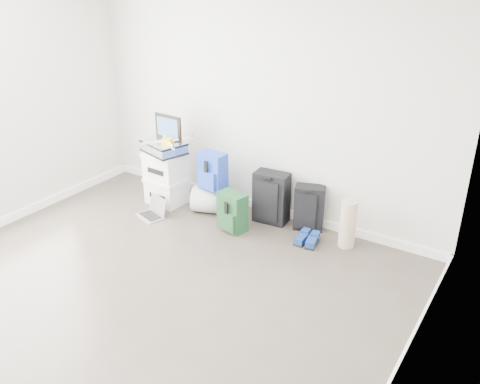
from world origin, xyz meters
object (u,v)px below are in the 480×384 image
Objects in this scene: briefcase at (164,147)px; large_suitcase at (271,198)px; duffel_bag at (214,200)px; laptop at (153,212)px; boxes_stack at (166,178)px; carry_on at (309,208)px.

briefcase is 1.42m from large_suitcase.
duffel_bag is 0.71m from large_suitcase.
large_suitcase is at bearing 27.68° from briefcase.
large_suitcase is at bearing 45.01° from laptop.
briefcase reaches higher than boxes_stack.
boxes_stack is at bearing 0.00° from briefcase.
carry_on is 1.83m from laptop.
carry_on is (1.77, 0.34, -0.07)m from boxes_stack.
duffel_bag is at bearing 25.09° from briefcase.
duffel_bag is 1.15m from carry_on.
briefcase is at bearing -174.15° from large_suitcase.
large_suitcase is (0.68, 0.17, 0.14)m from duffel_bag.
large_suitcase reaches higher than carry_on.
boxes_stack is 1.81m from carry_on.
large_suitcase is 1.59× the size of laptop.
briefcase is at bearing 123.05° from laptop.
boxes_stack is 1.36m from large_suitcase.
large_suitcase is 0.45m from carry_on.
duffel_bag is 0.85× the size of large_suitcase.
duffel_bag is 0.73m from laptop.
briefcase is 0.87m from duffel_bag.
laptop is at bearing -159.35° from duffel_bag.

